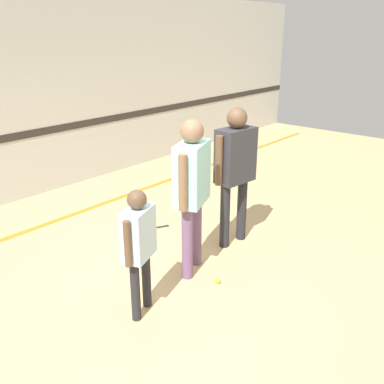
{
  "coord_description": "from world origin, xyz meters",
  "views": [
    {
      "loc": [
        -3.05,
        -2.8,
        2.55
      ],
      "look_at": [
        0.15,
        -0.04,
        0.95
      ],
      "focal_mm": 40.0,
      "sensor_mm": 36.0,
      "label": 1
    }
  ],
  "objects_px": {
    "person_instructor": "(192,182)",
    "person_student_left": "(139,240)",
    "tennis_ball_by_spare_racket": "(133,230)",
    "racket_spare_on_floor": "(147,229)",
    "person_student_right": "(235,163)",
    "tennis_ball_near_instructor": "(217,281)"
  },
  "relations": [
    {
      "from": "person_instructor",
      "to": "person_student_right",
      "type": "bearing_deg",
      "value": -18.61
    },
    {
      "from": "tennis_ball_by_spare_racket",
      "to": "racket_spare_on_floor",
      "type": "bearing_deg",
      "value": -26.07
    },
    {
      "from": "racket_spare_on_floor",
      "to": "tennis_ball_by_spare_racket",
      "type": "height_order",
      "value": "tennis_ball_by_spare_racket"
    },
    {
      "from": "tennis_ball_by_spare_racket",
      "to": "tennis_ball_near_instructor",
      "type": "bearing_deg",
      "value": -98.64
    },
    {
      "from": "person_student_left",
      "to": "person_student_right",
      "type": "xyz_separation_m",
      "value": [
        1.76,
        0.19,
        0.29
      ]
    },
    {
      "from": "person_instructor",
      "to": "person_student_right",
      "type": "xyz_separation_m",
      "value": [
        0.86,
        0.05,
        0.0
      ]
    },
    {
      "from": "person_instructor",
      "to": "person_student_left",
      "type": "relative_size",
      "value": 1.37
    },
    {
      "from": "person_instructor",
      "to": "tennis_ball_by_spare_racket",
      "type": "xyz_separation_m",
      "value": [
        0.21,
        1.23,
        -1.03
      ]
    },
    {
      "from": "tennis_ball_near_instructor",
      "to": "tennis_ball_by_spare_racket",
      "type": "bearing_deg",
      "value": 81.36
    },
    {
      "from": "person_instructor",
      "to": "person_student_left",
      "type": "xyz_separation_m",
      "value": [
        -0.9,
        -0.14,
        -0.29
      ]
    },
    {
      "from": "racket_spare_on_floor",
      "to": "tennis_ball_by_spare_racket",
      "type": "bearing_deg",
      "value": -178.43
    },
    {
      "from": "person_student_right",
      "to": "tennis_ball_by_spare_racket",
      "type": "xyz_separation_m",
      "value": [
        -0.64,
        1.18,
        -1.03
      ]
    },
    {
      "from": "racket_spare_on_floor",
      "to": "tennis_ball_near_instructor",
      "type": "bearing_deg",
      "value": -77.63
    },
    {
      "from": "person_student_left",
      "to": "racket_spare_on_floor",
      "type": "height_order",
      "value": "person_student_left"
    },
    {
      "from": "racket_spare_on_floor",
      "to": "tennis_ball_near_instructor",
      "type": "height_order",
      "value": "tennis_ball_near_instructor"
    },
    {
      "from": "person_student_left",
      "to": "tennis_ball_by_spare_racket",
      "type": "bearing_deg",
      "value": 30.32
    },
    {
      "from": "person_instructor",
      "to": "person_student_right",
      "type": "relative_size",
      "value": 1.0
    },
    {
      "from": "person_student_right",
      "to": "tennis_ball_by_spare_racket",
      "type": "distance_m",
      "value": 1.69
    },
    {
      "from": "person_student_right",
      "to": "racket_spare_on_floor",
      "type": "xyz_separation_m",
      "value": [
        -0.47,
        1.09,
        -1.06
      ]
    },
    {
      "from": "person_student_left",
      "to": "person_student_right",
      "type": "height_order",
      "value": "person_student_right"
    },
    {
      "from": "person_student_right",
      "to": "person_student_left",
      "type": "bearing_deg",
      "value": 12.84
    },
    {
      "from": "tennis_ball_by_spare_racket",
      "to": "person_student_left",
      "type": "bearing_deg",
      "value": -129.11
    }
  ]
}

